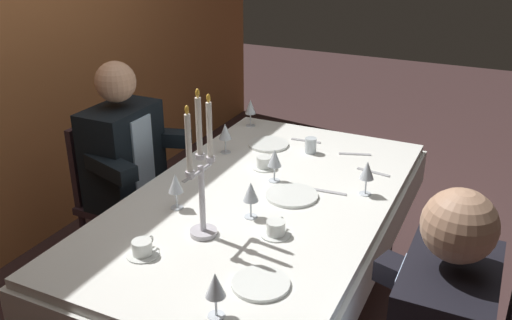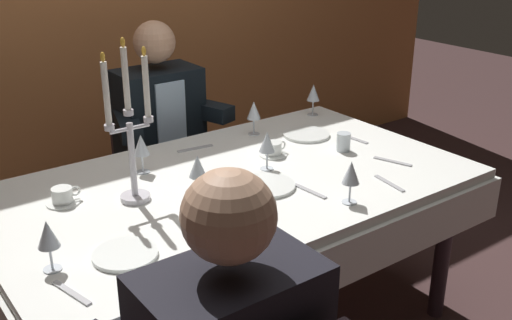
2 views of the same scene
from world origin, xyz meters
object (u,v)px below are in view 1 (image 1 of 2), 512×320
(dinner_plate_1, at_px, (268,144))
(coffee_cup_2, at_px, (276,229))
(wine_glass_5, at_px, (225,132))
(seated_diner_1, at_px, (122,154))
(wine_glass_1, at_px, (175,184))
(water_tumbler_0, at_px, (311,145))
(dinner_plate_2, at_px, (292,195))
(wine_glass_3, at_px, (251,192))
(wine_glass_4, at_px, (367,171))
(wine_glass_0, at_px, (250,108))
(dining_table, at_px, (261,220))
(dinner_plate_0, at_px, (261,283))
(coffee_cup_0, at_px, (264,163))
(coffee_cup_1, at_px, (142,249))
(candelabra, at_px, (201,178))
(wine_glass_2, at_px, (275,159))
(wine_glass_6, at_px, (215,286))

(dinner_plate_1, relative_size, coffee_cup_2, 1.69)
(wine_glass_5, relative_size, seated_diner_1, 0.13)
(wine_glass_1, height_order, water_tumbler_0, wine_glass_1)
(dinner_plate_2, bearing_deg, water_tumbler_0, 11.22)
(water_tumbler_0, bearing_deg, wine_glass_3, -178.63)
(wine_glass_4, bearing_deg, wine_glass_5, 79.09)
(dinner_plate_2, xyz_separation_m, water_tumbler_0, (0.52, 0.10, 0.03))
(wine_glass_0, bearing_deg, dining_table, -151.04)
(dinner_plate_0, height_order, wine_glass_5, wine_glass_5)
(dining_table, bearing_deg, wine_glass_4, -60.84)
(wine_glass_3, bearing_deg, wine_glass_5, 36.96)
(wine_glass_5, distance_m, coffee_cup_0, 0.30)
(wine_glass_4, height_order, coffee_cup_1, wine_glass_4)
(wine_glass_4, bearing_deg, coffee_cup_0, 83.19)
(wine_glass_3, bearing_deg, seated_diner_1, 70.85)
(dinner_plate_2, xyz_separation_m, wine_glass_5, (0.32, 0.51, 0.11))
(dinner_plate_2, height_order, wine_glass_5, wine_glass_5)
(dinner_plate_0, distance_m, coffee_cup_2, 0.34)
(wine_glass_4, xyz_separation_m, wine_glass_5, (0.16, 0.81, 0.00))
(dining_table, distance_m, dinner_plate_2, 0.19)
(candelabra, bearing_deg, wine_glass_5, 22.38)
(wine_glass_0, height_order, wine_glass_4, same)
(wine_glass_2, distance_m, wine_glass_6, 1.01)
(candelabra, distance_m, coffee_cup_0, 0.72)
(coffee_cup_0, bearing_deg, dinner_plate_1, 20.44)
(wine_glass_1, bearing_deg, wine_glass_0, 8.80)
(wine_glass_6, distance_m, coffee_cup_1, 0.47)
(dinner_plate_1, distance_m, wine_glass_3, 0.81)
(water_tumbler_0, bearing_deg, seated_diner_1, 116.10)
(candelabra, relative_size, dinner_plate_1, 2.70)
(water_tumbler_0, bearing_deg, coffee_cup_0, 153.65)
(dining_table, xyz_separation_m, dinner_plate_1, (0.58, 0.23, 0.13))
(wine_glass_5, bearing_deg, dinner_plate_2, -122.17)
(dinner_plate_0, height_order, wine_glass_3, wine_glass_3)
(dinner_plate_1, bearing_deg, dinner_plate_0, -156.78)
(coffee_cup_1, bearing_deg, water_tumbler_0, -10.49)
(wine_glass_3, xyz_separation_m, coffee_cup_0, (0.48, 0.16, -0.09))
(coffee_cup_0, distance_m, coffee_cup_2, 0.64)
(coffee_cup_0, relative_size, seated_diner_1, 0.11)
(dinner_plate_0, distance_m, wine_glass_5, 1.19)
(dinner_plate_0, bearing_deg, wine_glass_5, 34.21)
(wine_glass_5, bearing_deg, coffee_cup_0, -108.72)
(coffee_cup_2, bearing_deg, water_tumbler_0, 11.34)
(wine_glass_6, xyz_separation_m, water_tumbler_0, (1.38, 0.20, -0.08))
(dinner_plate_2, distance_m, wine_glass_3, 0.28)
(wine_glass_2, height_order, coffee_cup_0, wine_glass_2)
(water_tumbler_0, bearing_deg, coffee_cup_1, 169.51)
(wine_glass_0, height_order, wine_glass_5, same)
(water_tumbler_0, xyz_separation_m, coffee_cup_1, (-1.20, 0.22, -0.01))
(dinner_plate_2, height_order, wine_glass_2, wine_glass_2)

